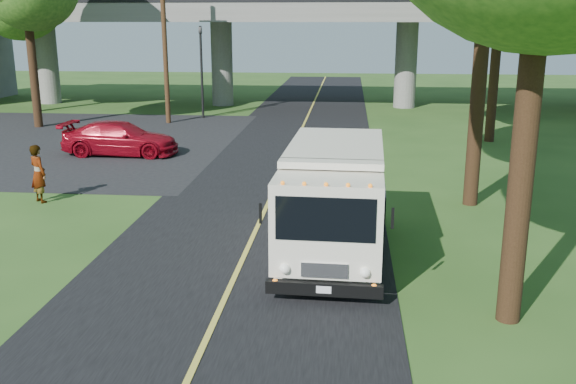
# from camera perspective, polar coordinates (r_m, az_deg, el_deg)

# --- Properties ---
(ground) EXTENTS (120.00, 120.00, 0.00)m
(ground) POSITION_cam_1_polar(r_m,az_deg,el_deg) (12.03, -6.90, -12.18)
(ground) COLOR #2A4C1B
(ground) RESTS_ON ground
(road) EXTENTS (7.00, 90.00, 0.02)m
(road) POSITION_cam_1_polar(r_m,az_deg,el_deg) (21.29, -1.26, 0.12)
(road) COLOR black
(road) RESTS_ON ground
(parking_lot) EXTENTS (16.00, 18.00, 0.01)m
(parking_lot) POSITION_cam_1_polar(r_m,az_deg,el_deg) (31.91, -19.57, 4.25)
(parking_lot) COLOR black
(parking_lot) RESTS_ON ground
(lane_line) EXTENTS (0.12, 90.00, 0.01)m
(lane_line) POSITION_cam_1_polar(r_m,az_deg,el_deg) (21.29, -1.26, 0.17)
(lane_line) COLOR gold
(lane_line) RESTS_ON road
(overpass) EXTENTS (54.00, 10.00, 7.30)m
(overpass) POSITION_cam_1_polar(r_m,az_deg,el_deg) (42.52, 2.24, 13.73)
(overpass) COLOR slate
(overpass) RESTS_ON ground
(traffic_signal) EXTENTS (0.18, 0.22, 5.20)m
(traffic_signal) POSITION_cam_1_polar(r_m,az_deg,el_deg) (37.47, -7.71, 11.37)
(traffic_signal) COLOR black
(traffic_signal) RESTS_ON ground
(utility_pole) EXTENTS (1.60, 0.26, 9.00)m
(utility_pole) POSITION_cam_1_polar(r_m,az_deg,el_deg) (35.85, -10.92, 13.32)
(utility_pole) COLOR #472D19
(utility_pole) RESTS_ON ground
(step_van) EXTENTS (2.48, 6.27, 2.60)m
(step_van) POSITION_cam_1_polar(r_m,az_deg,el_deg) (15.30, 4.10, -0.43)
(step_van) COLOR silver
(step_van) RESTS_ON ground
(red_sedan) EXTENTS (4.83, 1.99, 1.40)m
(red_sedan) POSITION_cam_1_polar(r_m,az_deg,el_deg) (27.85, -14.67, 4.63)
(red_sedan) COLOR maroon
(red_sedan) RESTS_ON ground
(pedestrian) EXTENTS (0.79, 0.74, 1.81)m
(pedestrian) POSITION_cam_1_polar(r_m,az_deg,el_deg) (21.24, -21.31, 1.53)
(pedestrian) COLOR gray
(pedestrian) RESTS_ON ground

